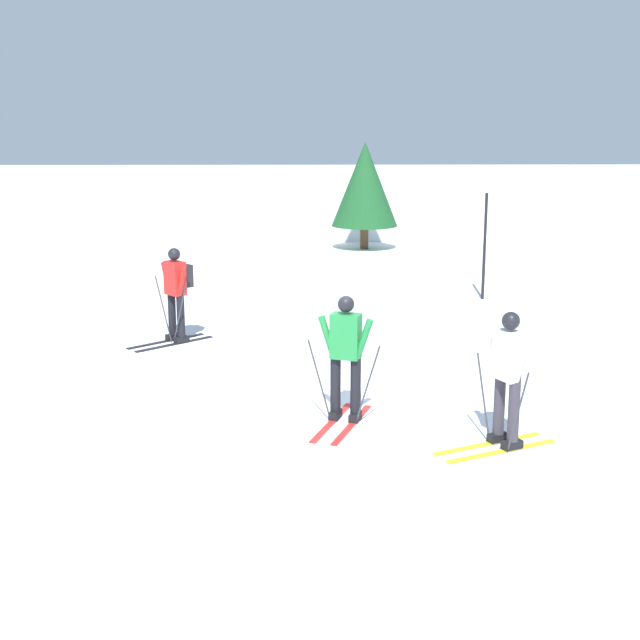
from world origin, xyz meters
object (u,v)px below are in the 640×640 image
(skier_green, at_px, (346,351))
(skier_white, at_px, (507,376))
(conifer_far_left, at_px, (365,184))
(trail_marker_pole, at_px, (485,247))
(skier_red, at_px, (176,290))

(skier_green, bearing_deg, skier_white, -27.69)
(skier_green, distance_m, conifer_far_left, 15.53)
(conifer_far_left, bearing_deg, trail_marker_pole, -74.10)
(skier_red, height_order, trail_marker_pole, trail_marker_pole)
(skier_white, height_order, conifer_far_left, conifer_far_left)
(skier_green, distance_m, skier_white, 2.17)
(skier_green, relative_size, skier_white, 1.00)
(skier_red, bearing_deg, trail_marker_pole, 30.44)
(trail_marker_pole, xyz_separation_m, conifer_far_left, (-2.14, 7.53, 0.78))
(skier_red, bearing_deg, skier_white, -47.82)
(skier_white, height_order, trail_marker_pole, trail_marker_pole)
(skier_green, distance_m, trail_marker_pole, 8.62)
(skier_red, distance_m, trail_marker_pole, 7.24)
(skier_green, xyz_separation_m, skier_white, (1.92, -1.01, -0.04))
(skier_white, bearing_deg, conifer_far_left, 92.31)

